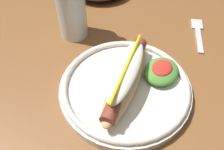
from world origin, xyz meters
The scene contains 4 objects.
dining_table centered at (0.00, 0.00, 0.64)m, with size 1.34×0.90×0.74m.
hot_dog_plate centered at (0.06, -0.12, 0.76)m, with size 0.25×0.25×0.08m.
fork centered at (0.30, -0.17, 0.74)m, with size 0.12×0.07×0.00m.
glass_bottle centered at (0.14, 0.08, 0.82)m, with size 0.06×0.06×0.21m.
Camera 1 is at (-0.20, -0.25, 1.12)m, focal length 39.53 mm.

